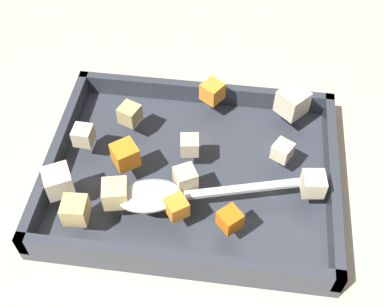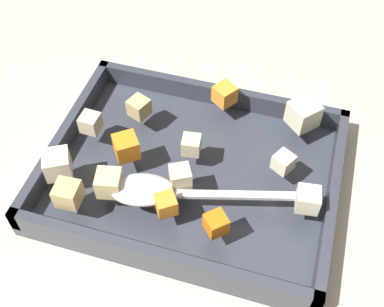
% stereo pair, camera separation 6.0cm
% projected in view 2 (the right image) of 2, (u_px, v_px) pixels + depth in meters
% --- Properties ---
extents(ground_plane, '(4.00, 4.00, 0.00)m').
position_uv_depth(ground_plane, '(201.00, 170.00, 0.66)').
color(ground_plane, '#BCB29E').
extents(baking_dish, '(0.36, 0.28, 0.05)m').
position_uv_depth(baking_dish, '(192.00, 174.00, 0.64)').
color(baking_dish, '#333842').
rests_on(baking_dish, ground_plane).
extents(carrot_chunk_back_center, '(0.03, 0.03, 0.02)m').
position_uv_depth(carrot_chunk_back_center, '(166.00, 204.00, 0.56)').
color(carrot_chunk_back_center, orange).
rests_on(carrot_chunk_back_center, baking_dish).
extents(carrot_chunk_near_left, '(0.04, 0.04, 0.03)m').
position_uv_depth(carrot_chunk_near_left, '(126.00, 147.00, 0.61)').
color(carrot_chunk_near_left, orange).
rests_on(carrot_chunk_near_left, baking_dish).
extents(carrot_chunk_corner_se, '(0.03, 0.03, 0.02)m').
position_uv_depth(carrot_chunk_corner_se, '(216.00, 224.00, 0.54)').
color(carrot_chunk_corner_se, orange).
rests_on(carrot_chunk_corner_se, baking_dish).
extents(carrot_chunk_near_spoon, '(0.04, 0.04, 0.03)m').
position_uv_depth(carrot_chunk_near_spoon, '(225.00, 94.00, 0.67)').
color(carrot_chunk_near_spoon, orange).
rests_on(carrot_chunk_near_spoon, baking_dish).
extents(potato_chunk_mid_right, '(0.03, 0.03, 0.02)m').
position_uv_depth(potato_chunk_mid_right, '(284.00, 161.00, 0.60)').
color(potato_chunk_mid_right, beige).
rests_on(potato_chunk_mid_right, baking_dish).
extents(potato_chunk_heap_top, '(0.03, 0.03, 0.02)m').
position_uv_depth(potato_chunk_heap_top, '(139.00, 107.00, 0.65)').
color(potato_chunk_heap_top, tan).
rests_on(potato_chunk_heap_top, baking_dish).
extents(potato_chunk_corner_ne, '(0.03, 0.03, 0.03)m').
position_uv_depth(potato_chunk_corner_ne, '(68.00, 194.00, 0.56)').
color(potato_chunk_corner_ne, tan).
rests_on(potato_chunk_corner_ne, baking_dish).
extents(potato_chunk_heap_side, '(0.05, 0.05, 0.03)m').
position_uv_depth(potato_chunk_heap_side, '(303.00, 114.00, 0.64)').
color(potato_chunk_heap_side, beige).
rests_on(potato_chunk_heap_side, baking_dish).
extents(potato_chunk_corner_nw, '(0.03, 0.03, 0.03)m').
position_uv_depth(potato_chunk_corner_nw, '(308.00, 199.00, 0.56)').
color(potato_chunk_corner_nw, beige).
rests_on(potato_chunk_corner_nw, baking_dish).
extents(potato_chunk_center, '(0.02, 0.02, 0.02)m').
position_uv_depth(potato_chunk_center, '(90.00, 123.00, 0.63)').
color(potato_chunk_center, beige).
rests_on(potato_chunk_center, baking_dish).
extents(potato_chunk_front_center, '(0.03, 0.03, 0.02)m').
position_uv_depth(potato_chunk_front_center, '(191.00, 145.00, 0.61)').
color(potato_chunk_front_center, beige).
rests_on(potato_chunk_front_center, baking_dish).
extents(potato_chunk_mid_left, '(0.03, 0.03, 0.02)m').
position_uv_depth(potato_chunk_mid_left, '(180.00, 176.00, 0.58)').
color(potato_chunk_mid_left, beige).
rests_on(potato_chunk_mid_left, baking_dish).
extents(potato_chunk_near_right, '(0.03, 0.03, 0.03)m').
position_uv_depth(potato_chunk_near_right, '(109.00, 183.00, 0.57)').
color(potato_chunk_near_right, '#E0CC89').
rests_on(potato_chunk_near_right, baking_dish).
extents(parsnip_chunk_under_handle, '(0.04, 0.04, 0.03)m').
position_uv_depth(parsnip_chunk_under_handle, '(57.00, 164.00, 0.59)').
color(parsnip_chunk_under_handle, silver).
rests_on(parsnip_chunk_under_handle, baking_dish).
extents(serving_spoon, '(0.25, 0.09, 0.02)m').
position_uv_depth(serving_spoon, '(154.00, 190.00, 0.57)').
color(serving_spoon, silver).
rests_on(serving_spoon, baking_dish).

